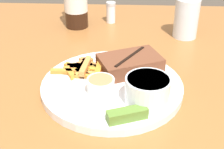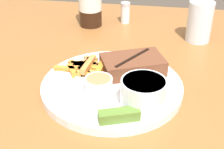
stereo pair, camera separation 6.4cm
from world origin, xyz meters
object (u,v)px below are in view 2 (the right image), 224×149
at_px(beer_bottle, 90,0).
at_px(salt_shaker, 125,13).
at_px(dipping_sauce_cup, 99,84).
at_px(fork_utensil, 78,76).
at_px(pickle_spear, 119,115).
at_px(drinking_glass, 200,22).
at_px(dinner_plate, 112,86).
at_px(coleslaw_cup, 143,91).
at_px(steak_portion, 133,65).

bearing_deg(beer_bottle, salt_shaker, 20.74).
bearing_deg(dipping_sauce_cup, fork_utensil, 139.40).
bearing_deg(salt_shaker, fork_utensil, -98.11).
distance_m(pickle_spear, drinking_glass, 0.44).
bearing_deg(dinner_plate, drinking_glass, 56.10).
bearing_deg(dinner_plate, beer_bottle, 109.79).
distance_m(coleslaw_cup, drinking_glass, 0.37).
height_order(dipping_sauce_cup, drinking_glass, drinking_glass).
height_order(dipping_sauce_cup, beer_bottle, beer_bottle).
relative_size(coleslaw_cup, pickle_spear, 1.12).
relative_size(dinner_plate, fork_utensil, 2.20).
height_order(dinner_plate, dipping_sauce_cup, dipping_sauce_cup).
bearing_deg(beer_bottle, pickle_spear, -71.33).
xyz_separation_m(pickle_spear, beer_bottle, (-0.16, 0.47, 0.05)).
height_order(dinner_plate, beer_bottle, beer_bottle).
bearing_deg(steak_portion, dipping_sauce_cup, -122.08).
bearing_deg(beer_bottle, drinking_glass, -10.81).
bearing_deg(coleslaw_cup, beer_bottle, 115.20).
xyz_separation_m(drinking_glass, salt_shaker, (-0.22, 0.10, -0.02)).
height_order(dipping_sauce_cup, pickle_spear, dipping_sauce_cup).
bearing_deg(dipping_sauce_cup, coleslaw_cup, -17.44).
bearing_deg(fork_utensil, beer_bottle, 106.65).
relative_size(pickle_spear, beer_bottle, 0.34).
bearing_deg(dinner_plate, coleslaw_cup, -43.20).
bearing_deg(beer_bottle, dipping_sauce_cup, -74.75).
xyz_separation_m(fork_utensil, salt_shaker, (0.05, 0.38, 0.01)).
bearing_deg(fork_utensil, drinking_glass, 54.09).
bearing_deg(fork_utensil, salt_shaker, 90.31).
xyz_separation_m(dinner_plate, fork_utensil, (-0.08, 0.01, 0.01)).
distance_m(dinner_plate, dipping_sauce_cup, 0.05).
relative_size(coleslaw_cup, fork_utensil, 0.63).
bearing_deg(coleslaw_cup, fork_utensil, 152.36).
bearing_deg(pickle_spear, drinking_glass, 68.34).
bearing_deg(dinner_plate, salt_shaker, 93.40).
bearing_deg(coleslaw_cup, drinking_glass, 70.62).
height_order(dinner_plate, coleslaw_cup, coleslaw_cup).
bearing_deg(dinner_plate, dipping_sauce_cup, -118.80).
distance_m(dinner_plate, pickle_spear, 0.12).
distance_m(dinner_plate, coleslaw_cup, 0.10).
xyz_separation_m(dipping_sauce_cup, beer_bottle, (-0.11, 0.39, 0.04)).
xyz_separation_m(coleslaw_cup, drinking_glass, (0.12, 0.35, 0.01)).
bearing_deg(coleslaw_cup, dinner_plate, 136.80).
bearing_deg(pickle_spear, steak_portion, 88.55).
relative_size(coleslaw_cup, beer_bottle, 0.38).
bearing_deg(beer_bottle, coleslaw_cup, -64.80).
xyz_separation_m(dinner_plate, coleslaw_cup, (0.07, -0.07, 0.04)).
bearing_deg(drinking_glass, dipping_sauce_cup, -123.35).
xyz_separation_m(dinner_plate, dipping_sauce_cup, (-0.02, -0.04, 0.03)).
bearing_deg(coleslaw_cup, pickle_spear, -124.98).
bearing_deg(salt_shaker, beer_bottle, -159.26).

